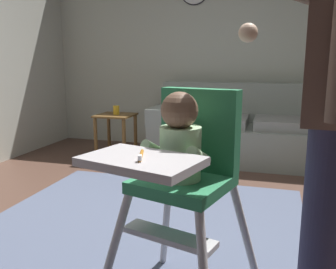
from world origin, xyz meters
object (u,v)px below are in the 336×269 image
(adult_standing, at_px, (330,100))
(side_table, at_px, (116,127))
(couch, at_px, (252,132))
(high_chair, at_px, (183,161))
(sippy_cup, at_px, (116,110))

(adult_standing, distance_m, side_table, 3.04)
(couch, height_order, high_chair, high_chair)
(high_chair, distance_m, sippy_cup, 2.64)
(couch, distance_m, high_chair, 2.70)
(adult_standing, height_order, side_table, adult_standing)
(couch, bearing_deg, side_table, -75.08)
(adult_standing, distance_m, sippy_cup, 3.01)
(couch, bearing_deg, sippy_cup, -74.97)
(couch, relative_size, side_table, 4.23)
(couch, height_order, side_table, couch)
(couch, relative_size, sippy_cup, 21.99)
(high_chair, bearing_deg, sippy_cup, -134.02)
(adult_standing, xyz_separation_m, side_table, (-1.88, 2.32, -0.58))
(high_chair, distance_m, side_table, 2.66)
(high_chair, xyz_separation_m, side_table, (-1.34, 2.28, -0.31))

